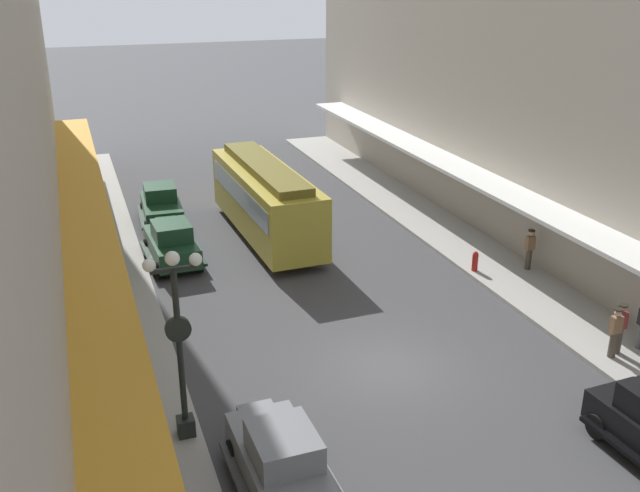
{
  "coord_description": "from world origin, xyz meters",
  "views": [
    {
      "loc": [
        -8.36,
        -17.41,
        11.6
      ],
      "look_at": [
        0.0,
        6.0,
        1.8
      ],
      "focal_mm": 40.21,
      "sensor_mm": 36.0,
      "label": 1
    }
  ],
  "objects_px": {
    "parked_car_0": "(281,460)",
    "parked_car_2": "(161,205)",
    "parked_car_3": "(172,242)",
    "pedestrian_2": "(530,249)",
    "fire_hydrant": "(475,261)",
    "pedestrian_4": "(615,332)",
    "streetcar": "(266,197)",
    "lamp_post_with_clock": "(179,339)",
    "pedestrian_1": "(620,328)",
    "pedestrian_5": "(103,207)"
  },
  "relations": [
    {
      "from": "fire_hydrant",
      "to": "pedestrian_2",
      "type": "distance_m",
      "value": 2.23
    },
    {
      "from": "parked_car_3",
      "to": "fire_hydrant",
      "type": "bearing_deg",
      "value": -24.8
    },
    {
      "from": "fire_hydrant",
      "to": "streetcar",
      "type": "bearing_deg",
      "value": 134.61
    },
    {
      "from": "lamp_post_with_clock",
      "to": "fire_hydrant",
      "type": "height_order",
      "value": "lamp_post_with_clock"
    },
    {
      "from": "parked_car_0",
      "to": "pedestrian_2",
      "type": "height_order",
      "value": "parked_car_0"
    },
    {
      "from": "parked_car_0",
      "to": "parked_car_3",
      "type": "height_order",
      "value": "same"
    },
    {
      "from": "parked_car_3",
      "to": "pedestrian_1",
      "type": "height_order",
      "value": "parked_car_3"
    },
    {
      "from": "lamp_post_with_clock",
      "to": "pedestrian_4",
      "type": "xyz_separation_m",
      "value": [
        13.22,
        -0.5,
        -1.97
      ]
    },
    {
      "from": "fire_hydrant",
      "to": "parked_car_2",
      "type": "bearing_deg",
      "value": 136.7
    },
    {
      "from": "pedestrian_1",
      "to": "parked_car_3",
      "type": "bearing_deg",
      "value": 134.17
    },
    {
      "from": "parked_car_3",
      "to": "pedestrian_5",
      "type": "relative_size",
      "value": 2.58
    },
    {
      "from": "lamp_post_with_clock",
      "to": "pedestrian_2",
      "type": "height_order",
      "value": "lamp_post_with_clock"
    },
    {
      "from": "parked_car_2",
      "to": "lamp_post_with_clock",
      "type": "xyz_separation_m",
      "value": [
        -1.81,
        -17.18,
        2.04
      ]
    },
    {
      "from": "streetcar",
      "to": "pedestrian_1",
      "type": "relative_size",
      "value": 5.79
    },
    {
      "from": "parked_car_3",
      "to": "pedestrian_2",
      "type": "xyz_separation_m",
      "value": [
        13.33,
        -5.78,
        0.07
      ]
    },
    {
      "from": "streetcar",
      "to": "pedestrian_1",
      "type": "bearing_deg",
      "value": -61.75
    },
    {
      "from": "parked_car_2",
      "to": "parked_car_3",
      "type": "distance_m",
      "value": 5.12
    },
    {
      "from": "pedestrian_2",
      "to": "pedestrian_4",
      "type": "relative_size",
      "value": 1.0
    },
    {
      "from": "lamp_post_with_clock",
      "to": "fire_hydrant",
      "type": "distance_m",
      "value": 14.69
    },
    {
      "from": "pedestrian_1",
      "to": "pedestrian_4",
      "type": "distance_m",
      "value": 0.38
    },
    {
      "from": "parked_car_2",
      "to": "lamp_post_with_clock",
      "type": "height_order",
      "value": "lamp_post_with_clock"
    },
    {
      "from": "parked_car_0",
      "to": "parked_car_2",
      "type": "height_order",
      "value": "same"
    },
    {
      "from": "pedestrian_1",
      "to": "parked_car_2",
      "type": "bearing_deg",
      "value": 123.85
    },
    {
      "from": "lamp_post_with_clock",
      "to": "streetcar",
      "type": "bearing_deg",
      "value": 66.25
    },
    {
      "from": "pedestrian_2",
      "to": "fire_hydrant",
      "type": "bearing_deg",
      "value": 164.4
    },
    {
      "from": "fire_hydrant",
      "to": "pedestrian_2",
      "type": "bearing_deg",
      "value": -15.6
    },
    {
      "from": "parked_car_0",
      "to": "pedestrian_5",
      "type": "xyz_separation_m",
      "value": [
        -2.59,
        20.35,
        0.07
      ]
    },
    {
      "from": "parked_car_2",
      "to": "parked_car_3",
      "type": "height_order",
      "value": "same"
    },
    {
      "from": "parked_car_2",
      "to": "pedestrian_4",
      "type": "xyz_separation_m",
      "value": [
        11.4,
        -17.68,
        0.07
      ]
    },
    {
      "from": "parked_car_2",
      "to": "pedestrian_2",
      "type": "xyz_separation_m",
      "value": [
        13.04,
        -10.89,
        0.07
      ]
    },
    {
      "from": "parked_car_3",
      "to": "fire_hydrant",
      "type": "height_order",
      "value": "parked_car_3"
    },
    {
      "from": "parked_car_0",
      "to": "lamp_post_with_clock",
      "type": "distance_m",
      "value": 3.89
    },
    {
      "from": "parked_car_2",
      "to": "pedestrian_2",
      "type": "height_order",
      "value": "parked_car_2"
    },
    {
      "from": "pedestrian_2",
      "to": "parked_car_0",
      "type": "bearing_deg",
      "value": -145.21
    },
    {
      "from": "parked_car_3",
      "to": "pedestrian_2",
      "type": "distance_m",
      "value": 14.53
    },
    {
      "from": "streetcar",
      "to": "pedestrian_2",
      "type": "bearing_deg",
      "value": -39.99
    },
    {
      "from": "parked_car_3",
      "to": "pedestrian_2",
      "type": "height_order",
      "value": "parked_car_3"
    },
    {
      "from": "pedestrian_1",
      "to": "lamp_post_with_clock",
      "type": "bearing_deg",
      "value": 178.62
    },
    {
      "from": "parked_car_0",
      "to": "pedestrian_5",
      "type": "height_order",
      "value": "parked_car_0"
    },
    {
      "from": "lamp_post_with_clock",
      "to": "pedestrian_1",
      "type": "xyz_separation_m",
      "value": [
        13.56,
        -0.33,
        -1.97
      ]
    },
    {
      "from": "fire_hydrant",
      "to": "parked_car_3",
      "type": "bearing_deg",
      "value": 155.2
    },
    {
      "from": "pedestrian_4",
      "to": "parked_car_0",
      "type": "bearing_deg",
      "value": -168.61
    },
    {
      "from": "streetcar",
      "to": "pedestrian_1",
      "type": "distance_m",
      "value": 15.94
    },
    {
      "from": "parked_car_2",
      "to": "pedestrian_5",
      "type": "distance_m",
      "value": 2.67
    },
    {
      "from": "parked_car_3",
      "to": "pedestrian_2",
      "type": "bearing_deg",
      "value": -23.43
    },
    {
      "from": "streetcar",
      "to": "pedestrian_2",
      "type": "height_order",
      "value": "streetcar"
    },
    {
      "from": "parked_car_0",
      "to": "parked_car_3",
      "type": "xyz_separation_m",
      "value": [
        -0.24,
        14.87,
        0.0
      ]
    },
    {
      "from": "pedestrian_5",
      "to": "streetcar",
      "type": "bearing_deg",
      "value": -29.28
    },
    {
      "from": "pedestrian_4",
      "to": "pedestrian_5",
      "type": "xyz_separation_m",
      "value": [
        -14.05,
        18.04,
        0.0
      ]
    },
    {
      "from": "parked_car_2",
      "to": "pedestrian_4",
      "type": "relative_size",
      "value": 2.58
    }
  ]
}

